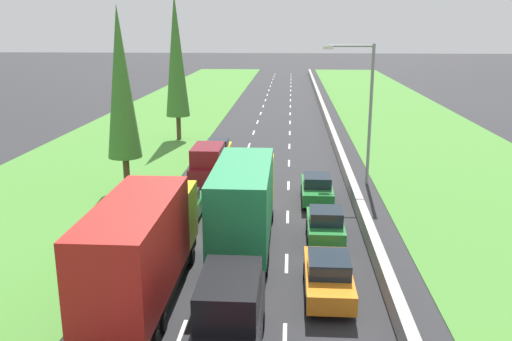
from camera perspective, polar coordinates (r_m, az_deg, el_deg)
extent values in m
plane|color=#28282B|center=(61.91, 1.95, 5.53)|extent=(300.00, 300.00, 0.00)
cube|color=#478433|center=(63.56, -9.58, 5.59)|extent=(14.00, 140.00, 0.04)
cube|color=#478433|center=(63.14, 15.14, 5.22)|extent=(14.00, 140.00, 0.04)
cube|color=#9E9B93|center=(61.94, 7.26, 5.82)|extent=(0.44, 120.00, 0.85)
cube|color=white|center=(19.29, -7.90, -16.71)|extent=(0.14, 2.00, 0.01)
cube|color=white|center=(24.51, -5.11, -9.41)|extent=(0.14, 2.00, 0.01)
cube|color=white|center=(30.03, -3.38, -4.71)|extent=(0.14, 2.00, 0.01)
cube|color=white|center=(35.70, -2.22, -1.49)|extent=(0.14, 2.00, 0.01)
cube|color=white|center=(41.46, -1.38, 0.84)|extent=(0.14, 2.00, 0.01)
cube|color=white|center=(47.29, -0.74, 2.61)|extent=(0.14, 2.00, 0.01)
cube|color=white|center=(53.15, -0.24, 3.98)|extent=(0.14, 2.00, 0.01)
cube|color=white|center=(59.04, 0.16, 5.08)|extent=(0.14, 2.00, 0.01)
cube|color=white|center=(64.95, 0.49, 5.98)|extent=(0.14, 2.00, 0.01)
cube|color=white|center=(70.87, 0.76, 6.73)|extent=(0.14, 2.00, 0.01)
cube|color=white|center=(76.81, 0.99, 7.37)|extent=(0.14, 2.00, 0.01)
cube|color=white|center=(82.75, 1.19, 7.91)|extent=(0.14, 2.00, 0.01)
cube|color=white|center=(88.71, 1.36, 8.38)|extent=(0.14, 2.00, 0.01)
cube|color=white|center=(94.67, 1.52, 8.79)|extent=(0.14, 2.00, 0.01)
cube|color=white|center=(100.63, 1.65, 9.15)|extent=(0.14, 2.00, 0.01)
cube|color=white|center=(106.60, 1.77, 9.47)|extent=(0.14, 2.00, 0.01)
cube|color=white|center=(112.57, 1.88, 9.76)|extent=(0.14, 2.00, 0.01)
cube|color=white|center=(118.54, 1.97, 10.02)|extent=(0.14, 2.00, 0.01)
cube|color=white|center=(18.96, 3.02, -17.20)|extent=(0.14, 2.00, 0.01)
cube|color=white|center=(24.25, 3.21, -9.65)|extent=(0.14, 2.00, 0.01)
cube|color=white|center=(29.81, 3.33, -4.86)|extent=(0.14, 2.00, 0.01)
cube|color=white|center=(35.52, 3.41, -1.59)|extent=(0.14, 2.00, 0.01)
cube|color=white|center=(41.31, 3.47, 0.77)|extent=(0.14, 2.00, 0.01)
cube|color=white|center=(47.15, 3.51, 2.54)|extent=(0.14, 2.00, 0.01)
cube|color=white|center=(53.03, 3.54, 3.93)|extent=(0.14, 2.00, 0.01)
cube|color=white|center=(58.93, 3.57, 5.04)|extent=(0.14, 2.00, 0.01)
cube|color=white|center=(64.85, 3.59, 5.94)|extent=(0.14, 2.00, 0.01)
cube|color=white|center=(70.78, 3.61, 6.69)|extent=(0.14, 2.00, 0.01)
cube|color=white|center=(76.73, 3.62, 7.33)|extent=(0.14, 2.00, 0.01)
cube|color=white|center=(82.68, 3.64, 7.88)|extent=(0.14, 2.00, 0.01)
cube|color=white|center=(88.64, 3.65, 8.35)|extent=(0.14, 2.00, 0.01)
cube|color=white|center=(94.60, 3.66, 8.76)|extent=(0.14, 2.00, 0.01)
cube|color=white|center=(100.57, 3.67, 9.12)|extent=(0.14, 2.00, 0.01)
cube|color=white|center=(106.54, 3.68, 9.45)|extent=(0.14, 2.00, 0.01)
cube|color=white|center=(112.51, 3.68, 9.74)|extent=(0.14, 2.00, 0.01)
cube|color=white|center=(118.49, 3.69, 10.00)|extent=(0.14, 2.00, 0.01)
cube|color=black|center=(17.74, -2.62, -15.79)|extent=(1.90, 4.90, 1.40)
cube|color=black|center=(16.88, -2.78, -12.66)|extent=(1.80, 3.10, 1.10)
cylinder|color=black|center=(19.50, -4.73, -15.17)|extent=(0.22, 0.64, 0.64)
cylinder|color=black|center=(19.34, 0.57, -15.38)|extent=(0.22, 0.64, 0.64)
cube|color=black|center=(21.47, -11.38, -11.60)|extent=(2.20, 9.40, 0.56)
cube|color=yellow|center=(24.09, -9.39, -4.56)|extent=(2.40, 2.20, 2.50)
cube|color=#B21E19|center=(19.71, -12.48, -7.97)|extent=(2.44, 7.20, 3.30)
cylinder|color=black|center=(24.75, -11.92, -8.65)|extent=(0.22, 0.64, 0.64)
cylinder|color=black|center=(24.26, -6.76, -8.91)|extent=(0.22, 0.64, 0.64)
cylinder|color=black|center=(20.09, -16.16, -14.79)|extent=(0.22, 0.64, 0.64)
cylinder|color=black|center=(19.48, -9.72, -15.37)|extent=(0.22, 0.64, 0.64)
cylinder|color=black|center=(19.22, -17.27, -16.33)|extent=(0.22, 0.64, 0.64)
cylinder|color=black|center=(18.59, -10.51, -17.02)|extent=(0.22, 0.64, 0.64)
cube|color=#237A33|center=(29.30, -7.48, -3.88)|extent=(1.68, 3.90, 0.76)
cube|color=#19232D|center=(28.81, -7.64, -2.76)|extent=(1.52, 1.60, 0.64)
cylinder|color=black|center=(30.70, -8.42, -3.79)|extent=(0.22, 0.64, 0.64)
cylinder|color=black|center=(30.42, -5.61, -3.87)|extent=(0.22, 0.64, 0.64)
cylinder|color=black|center=(28.47, -9.42, -5.34)|extent=(0.22, 0.64, 0.64)
cylinder|color=black|center=(28.18, -6.39, -5.45)|extent=(0.22, 0.64, 0.64)
cube|color=black|center=(25.89, -1.17, -6.56)|extent=(2.20, 9.40, 0.56)
cube|color=yellow|center=(28.80, -0.58, -1.11)|extent=(2.40, 2.20, 2.50)
cube|color=#1E7F47|center=(24.21, -1.41, -3.26)|extent=(2.44, 7.20, 3.30)
cylinder|color=black|center=(29.17, -2.82, -4.65)|extent=(0.22, 0.64, 0.64)
cylinder|color=black|center=(29.01, 1.60, -4.75)|extent=(0.22, 0.64, 0.64)
cylinder|color=black|center=(24.12, -4.29, -9.00)|extent=(0.22, 0.64, 0.64)
cylinder|color=black|center=(23.93, 1.10, -9.16)|extent=(0.22, 0.64, 0.64)
cylinder|color=black|center=(23.15, -4.66, -10.07)|extent=(0.22, 0.64, 0.64)
cylinder|color=black|center=(22.94, 0.97, -10.26)|extent=(0.22, 0.64, 0.64)
cube|color=maroon|center=(34.86, -4.94, -0.21)|extent=(1.90, 4.90, 1.40)
cube|color=maroon|center=(34.26, -5.06, 1.68)|extent=(1.80, 3.10, 1.10)
cylinder|color=black|center=(36.62, -5.92, -0.63)|extent=(0.22, 0.64, 0.64)
cylinder|color=black|center=(36.38, -3.21, -0.67)|extent=(0.22, 0.64, 0.64)
cylinder|color=black|center=(33.75, -6.76, -2.00)|extent=(0.22, 0.64, 0.64)
cylinder|color=black|center=(33.48, -3.83, -2.07)|extent=(0.22, 0.64, 0.64)
cube|color=orange|center=(21.53, 7.54, -11.10)|extent=(1.76, 4.50, 0.72)
cube|color=#19232D|center=(21.12, 7.62, -9.67)|extent=(1.56, 1.90, 0.60)
cylinder|color=black|center=(22.90, 5.25, -10.37)|extent=(0.22, 0.64, 0.64)
cylinder|color=black|center=(23.01, 9.31, -10.39)|extent=(0.22, 0.64, 0.64)
cylinder|color=black|center=(20.42, 5.45, -13.71)|extent=(0.22, 0.64, 0.64)
cylinder|color=black|center=(20.54, 10.05, -13.70)|extent=(0.22, 0.64, 0.64)
cube|color=#237A33|center=(26.50, 7.22, -5.93)|extent=(1.68, 3.90, 0.76)
cube|color=#19232D|center=(25.98, 7.31, -4.72)|extent=(1.52, 1.60, 0.64)
cylinder|color=black|center=(27.73, 5.48, -5.76)|extent=(0.22, 0.64, 0.64)
cylinder|color=black|center=(27.82, 8.62, -5.79)|extent=(0.22, 0.64, 0.64)
cylinder|color=black|center=(25.48, 5.63, -7.68)|extent=(0.22, 0.64, 0.64)
cylinder|color=black|center=(25.59, 9.07, -7.70)|extent=(0.22, 0.64, 0.64)
cube|color=yellow|center=(42.07, -3.93, 1.99)|extent=(1.68, 3.90, 0.76)
cube|color=#19232D|center=(41.63, -4.00, 2.84)|extent=(1.52, 1.60, 0.64)
cylinder|color=black|center=(43.43, -4.71, 1.87)|extent=(0.22, 0.64, 0.64)
cylinder|color=black|center=(43.24, -2.71, 1.85)|extent=(0.22, 0.64, 0.64)
cylinder|color=black|center=(41.10, -5.19, 1.11)|extent=(0.22, 0.64, 0.64)
cylinder|color=black|center=(40.90, -3.09, 1.08)|extent=(0.22, 0.64, 0.64)
cube|color=#237A33|center=(32.35, 6.37, -2.07)|extent=(1.76, 4.50, 0.72)
cube|color=#19232D|center=(32.02, 6.41, -1.02)|extent=(1.56, 1.90, 0.60)
cylinder|color=black|center=(33.76, 4.89, -1.95)|extent=(0.22, 0.64, 0.64)
cylinder|color=black|center=(33.83, 7.60, -1.99)|extent=(0.22, 0.64, 0.64)
cylinder|color=black|center=(31.10, 4.99, -3.44)|extent=(0.22, 0.64, 0.64)
cylinder|color=black|center=(31.18, 7.93, -3.47)|extent=(0.22, 0.64, 0.64)
cylinder|color=#4C3823|center=(35.03, -13.36, -0.35)|extent=(0.40, 0.40, 2.20)
cone|color=#3D752D|center=(34.03, -13.93, 8.90)|extent=(2.08, 2.08, 9.14)
cylinder|color=#4C3823|center=(50.12, -8.07, 4.44)|extent=(0.40, 0.40, 2.20)
cone|color=#3D752D|center=(49.37, -8.35, 11.83)|extent=(2.12, 2.12, 10.71)
cylinder|color=gray|center=(35.70, 11.85, 5.60)|extent=(0.20, 0.20, 9.00)
cylinder|color=gray|center=(35.11, 9.91, 12.69)|extent=(2.80, 0.12, 0.12)
cube|color=silver|center=(35.00, 7.57, 12.61)|extent=(0.60, 0.28, 0.20)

